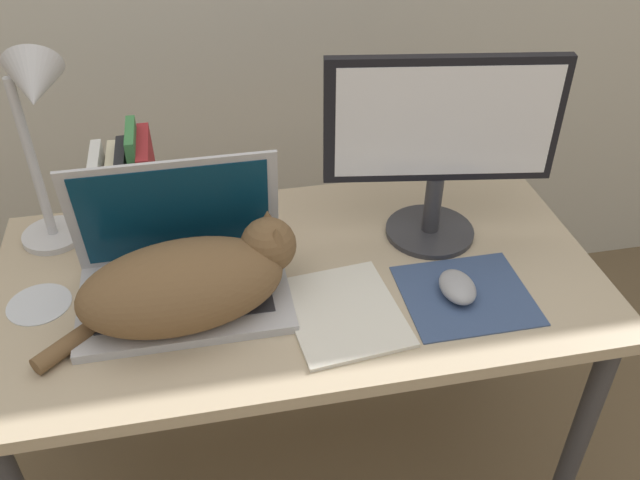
% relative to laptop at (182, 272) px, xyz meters
% --- Properties ---
extents(desk, '(1.20, 0.63, 0.71)m').
position_rel_laptop_xyz_m(desk, '(0.23, 0.01, -0.13)').
color(desk, tan).
rests_on(desk, ground_plane).
extents(laptop, '(0.40, 0.25, 0.26)m').
position_rel_laptop_xyz_m(laptop, '(0.00, 0.00, 0.00)').
color(laptop, '#B7B7BC').
rests_on(laptop, desk).
extents(cat, '(0.48, 0.25, 0.16)m').
position_rel_laptop_xyz_m(cat, '(0.01, -0.07, 0.03)').
color(cat, brown).
rests_on(cat, desk).
extents(external_monitor, '(0.46, 0.19, 0.40)m').
position_rel_laptop_xyz_m(external_monitor, '(0.53, 0.09, 0.18)').
color(external_monitor, '#333338').
rests_on(external_monitor, desk).
extents(mousepad, '(0.24, 0.22, 0.00)m').
position_rel_laptop_xyz_m(mousepad, '(0.53, -0.12, -0.05)').
color(mousepad, '#384C75').
rests_on(mousepad, desk).
extents(computer_mouse, '(0.07, 0.10, 0.04)m').
position_rel_laptop_xyz_m(computer_mouse, '(0.51, -0.11, -0.03)').
color(computer_mouse, '#99999E').
rests_on(computer_mouse, mousepad).
extents(book_row, '(0.12, 0.17, 0.25)m').
position_rel_laptop_xyz_m(book_row, '(-0.09, 0.22, 0.05)').
color(book_row, white).
rests_on(book_row, desk).
extents(desk_lamp, '(0.17, 0.17, 0.44)m').
position_rel_laptop_xyz_m(desk_lamp, '(-0.23, 0.20, 0.24)').
color(desk_lamp, silver).
rests_on(desk_lamp, desk).
extents(notepad, '(0.23, 0.26, 0.01)m').
position_rel_laptop_xyz_m(notepad, '(0.29, -0.12, -0.05)').
color(notepad, silver).
rests_on(notepad, desk).
extents(cd_disc, '(0.12, 0.12, 0.00)m').
position_rel_laptop_xyz_m(cd_disc, '(-0.27, 0.02, -0.05)').
color(cd_disc, silver).
rests_on(cd_disc, desk).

